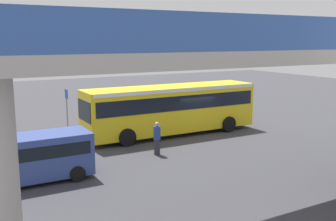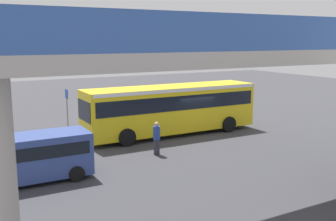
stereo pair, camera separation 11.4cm
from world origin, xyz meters
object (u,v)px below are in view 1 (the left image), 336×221
Objects in this scene: city_bus at (171,106)px; traffic_sign at (67,103)px; parked_van at (34,155)px; pedestrian at (157,139)px; bicycle_red at (12,164)px.

traffic_sign is at bearing -38.44° from city_bus.
pedestrian is (-6.50, -0.93, -0.30)m from parked_van.
bicycle_red is 0.63× the size of traffic_sign.
parked_van is 6.57m from pedestrian.
city_bus is 4.81m from pedestrian.
pedestrian reaches higher than bicycle_red.
city_bus is at bearing -154.22° from parked_van.
bicycle_red is (0.70, -1.85, -0.81)m from parked_van.
parked_van is 2.68× the size of pedestrian.
pedestrian is at bearing -171.88° from parked_van.
parked_van is 9.83m from traffic_sign.
traffic_sign is (2.61, -8.08, 1.00)m from pedestrian.
traffic_sign is at bearing -113.39° from parked_van.
traffic_sign is (-3.89, -9.00, 0.71)m from parked_van.
bicycle_red is 8.64m from traffic_sign.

